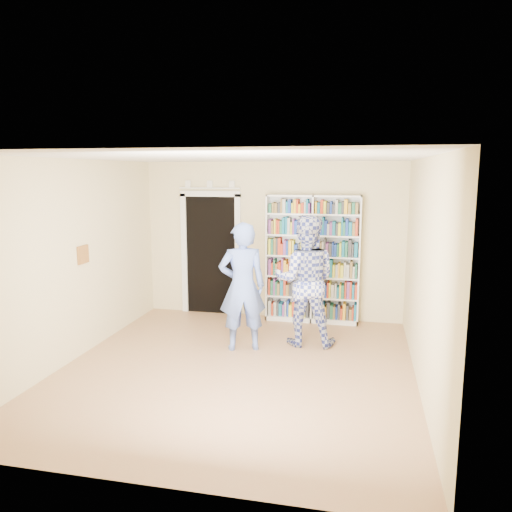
% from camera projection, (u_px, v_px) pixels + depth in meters
% --- Properties ---
extents(floor, '(5.00, 5.00, 0.00)m').
position_uv_depth(floor, '(236.00, 369.00, 6.46)').
color(floor, '#AA7752').
rests_on(floor, ground).
extents(ceiling, '(5.00, 5.00, 0.00)m').
position_uv_depth(ceiling, '(235.00, 157.00, 6.01)').
color(ceiling, white).
rests_on(ceiling, wall_back).
extents(wall_back, '(4.50, 0.00, 4.50)m').
position_uv_depth(wall_back, '(272.00, 241.00, 8.64)').
color(wall_back, beige).
rests_on(wall_back, floor).
extents(wall_left, '(0.00, 5.00, 5.00)m').
position_uv_depth(wall_left, '(74.00, 261.00, 6.71)').
color(wall_left, beige).
rests_on(wall_left, floor).
extents(wall_right, '(0.00, 5.00, 5.00)m').
position_uv_depth(wall_right, '(424.00, 275.00, 5.76)').
color(wall_right, beige).
rests_on(wall_right, floor).
extents(bookshelf, '(1.57, 0.29, 2.15)m').
position_uv_depth(bookshelf, '(313.00, 259.00, 8.38)').
color(bookshelf, white).
rests_on(bookshelf, floor).
extents(doorway, '(1.10, 0.08, 2.43)m').
position_uv_depth(doorway, '(211.00, 248.00, 8.88)').
color(doorway, black).
rests_on(doorway, floor).
extents(wall_art, '(0.03, 0.25, 0.25)m').
position_uv_depth(wall_art, '(83.00, 255.00, 6.89)').
color(wall_art, brown).
rests_on(wall_art, wall_left).
extents(man_blue, '(0.78, 0.64, 1.84)m').
position_uv_depth(man_blue, '(242.00, 287.00, 7.07)').
color(man_blue, '#5D79CF').
rests_on(man_blue, floor).
extents(man_plaid, '(0.98, 0.78, 1.92)m').
position_uv_depth(man_plaid, '(305.00, 281.00, 7.28)').
color(man_plaid, '#2E388E').
rests_on(man_plaid, floor).
extents(paper_sheet, '(0.17, 0.12, 0.28)m').
position_uv_depth(paper_sheet, '(313.00, 285.00, 7.05)').
color(paper_sheet, white).
rests_on(paper_sheet, man_plaid).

